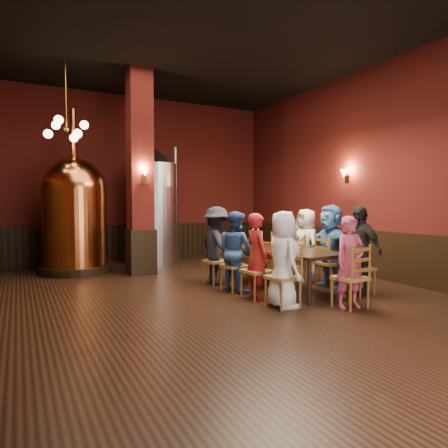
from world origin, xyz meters
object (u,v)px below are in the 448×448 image
dining_table (284,252)px  person_0 (283,259)px  steel_vessel (155,206)px  person_2 (235,251)px  copper_kettle (75,214)px  rose_vase (256,233)px  person_1 (257,256)px

dining_table → person_0: person_0 is taller
person_0 → steel_vessel: size_ratio=0.49×
person_2 → steel_vessel: bearing=-12.2°
dining_table → steel_vessel: size_ratio=0.82×
person_0 → person_2: (-0.09, 1.33, -0.01)m
dining_table → person_2: (-0.87, 0.27, 0.03)m
dining_table → copper_kettle: (-3.18, 3.61, 0.66)m
person_0 → steel_vessel: steel_vessel is taller
copper_kettle → steel_vessel: (2.04, 0.50, 0.16)m
steel_vessel → rose_vase: 3.42m
person_0 → rose_vase: person_0 is taller
person_2 → copper_kettle: (-2.31, 3.34, 0.62)m
person_2 → steel_vessel: size_ratio=0.48×
person_1 → steel_vessel: (-0.31, 4.50, 0.80)m
rose_vase → dining_table: bearing=-88.4°
steel_vessel → rose_vase: steel_vessel is taller
copper_kettle → person_2: bearing=-55.3°
person_1 → steel_vessel: size_ratio=0.47×
person_1 → person_2: (-0.04, 0.66, 0.01)m
steel_vessel → rose_vase: (1.11, -3.19, -0.54)m
steel_vessel → dining_table: bearing=-74.5°
person_2 → rose_vase: bearing=-68.7°
person_2 → rose_vase: (0.85, 0.65, 0.25)m
person_0 → steel_vessel: (-0.36, 5.16, 0.77)m
dining_table → rose_vase: 0.96m
person_1 → dining_table: bearing=-61.6°
copper_kettle → steel_vessel: bearing=13.7°
dining_table → person_2: bearing=158.8°
person_1 → person_2: size_ratio=0.99×
copper_kettle → rose_vase: (3.16, -2.69, -0.38)m
dining_table → rose_vase: rose_vase is taller
rose_vase → person_1: bearing=-121.5°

